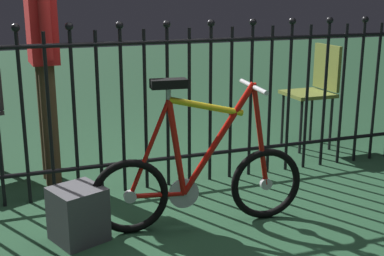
# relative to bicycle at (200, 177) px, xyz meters

# --- Properties ---
(ground_plane) EXTENTS (20.00, 20.00, 0.00)m
(ground_plane) POSITION_rel_bicycle_xyz_m (0.04, -0.03, -0.30)
(ground_plane) COLOR #20462B
(iron_fence) EXTENTS (4.55, 0.07, 1.22)m
(iron_fence) POSITION_rel_bicycle_xyz_m (-0.01, 0.69, 0.31)
(iron_fence) COLOR black
(iron_fence) RESTS_ON ground
(bicycle) EXTENTS (1.27, 0.40, 0.89)m
(bicycle) POSITION_rel_bicycle_xyz_m (0.00, 0.00, 0.00)
(bicycle) COLOR black
(bicycle) RESTS_ON ground
(chair_olive) EXTENTS (0.39, 0.38, 0.90)m
(chair_olive) POSITION_rel_bicycle_xyz_m (1.53, 1.17, 0.25)
(chair_olive) COLOR black
(chair_olive) RESTS_ON ground
(person_visitor) EXTENTS (0.23, 0.48, 1.72)m
(person_visitor) POSITION_rel_bicycle_xyz_m (-0.75, 1.06, 0.74)
(person_visitor) COLOR #4C3823
(person_visitor) RESTS_ON ground
(display_crate) EXTENTS (0.34, 0.34, 0.31)m
(display_crate) POSITION_rel_bicycle_xyz_m (-0.70, 0.06, -0.15)
(display_crate) COLOR #4C4C51
(display_crate) RESTS_ON ground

